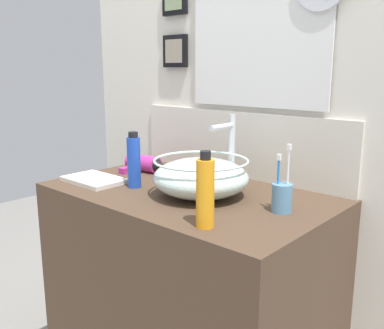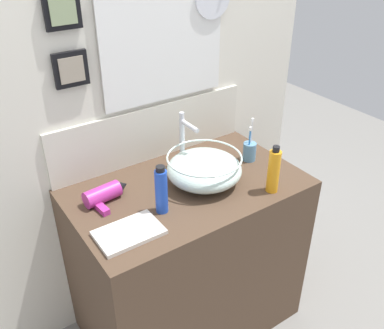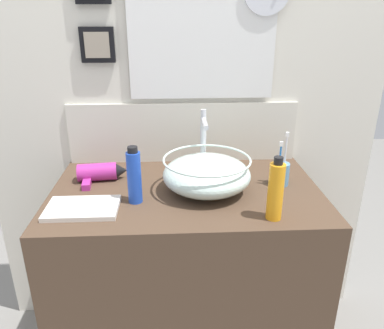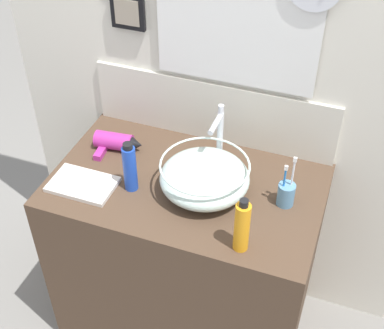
% 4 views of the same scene
% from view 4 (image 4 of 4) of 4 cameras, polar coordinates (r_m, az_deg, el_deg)
% --- Properties ---
extents(ground_plane, '(6.00, 6.00, 0.00)m').
position_cam_4_polar(ground_plane, '(2.61, -0.49, -15.74)').
color(ground_plane, gray).
extents(vanity_counter, '(1.01, 0.61, 0.83)m').
position_cam_4_polar(vanity_counter, '(2.28, -0.55, -9.85)').
color(vanity_counter, '#4C3828').
rests_on(vanity_counter, ground).
extents(back_panel, '(1.73, 0.09, 2.32)m').
position_cam_4_polar(back_panel, '(2.04, 2.69, 10.81)').
color(back_panel, silver).
rests_on(back_panel, ground).
extents(glass_bowl_sink, '(0.32, 0.32, 0.13)m').
position_cam_4_polar(glass_bowl_sink, '(1.90, 1.35, -1.37)').
color(glass_bowl_sink, silver).
rests_on(glass_bowl_sink, vanity_counter).
extents(faucet, '(0.02, 0.13, 0.27)m').
position_cam_4_polar(faucet, '(1.97, 2.89, 3.37)').
color(faucet, silver).
rests_on(faucet, vanity_counter).
extents(hair_drier, '(0.20, 0.14, 0.07)m').
position_cam_4_polar(hair_drier, '(2.14, -8.03, 2.36)').
color(hair_drier, '#B22D8C').
rests_on(hair_drier, vanity_counter).
extents(toothbrush_cup, '(0.06, 0.06, 0.21)m').
position_cam_4_polar(toothbrush_cup, '(1.90, 10.00, -3.09)').
color(toothbrush_cup, '#598CB2').
rests_on(toothbrush_cup, vanity_counter).
extents(spray_bottle, '(0.05, 0.05, 0.20)m').
position_cam_4_polar(spray_bottle, '(1.91, -6.65, -0.33)').
color(spray_bottle, blue).
rests_on(spray_bottle, vanity_counter).
extents(lotion_bottle, '(0.05, 0.05, 0.21)m').
position_cam_4_polar(lotion_bottle, '(1.70, 5.35, -6.59)').
color(lotion_bottle, orange).
rests_on(lotion_bottle, vanity_counter).
extents(hand_towel, '(0.24, 0.16, 0.02)m').
position_cam_4_polar(hand_towel, '(2.00, -11.58, -2.09)').
color(hand_towel, silver).
rests_on(hand_towel, vanity_counter).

